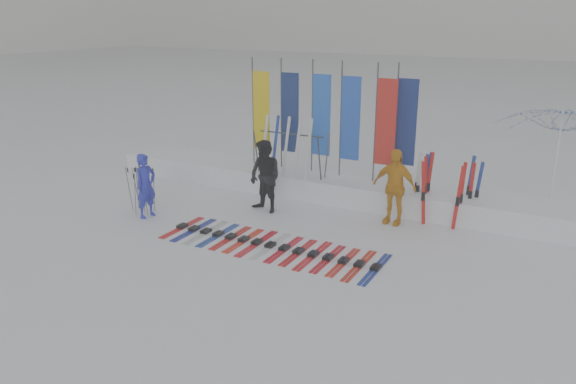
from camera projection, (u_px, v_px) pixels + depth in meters
The scene contains 11 objects.
ground at pixel (245, 254), 12.23m from camera, with size 120.00×120.00×0.00m, color white.
snow_bank at pixel (331, 186), 16.00m from camera, with size 14.00×1.60×0.60m, color white.
person_blue at pixel (146, 186), 14.23m from camera, with size 0.61×0.40×1.66m, color #1F26B5.
person_black at pixel (265, 177), 14.58m from camera, with size 0.93×0.72×1.91m, color black.
person_yellow at pixel (394, 187), 13.76m from camera, with size 1.11×0.46×1.90m, color orange.
tent_canopy at pixel (556, 162), 14.16m from camera, with size 3.12×3.18×2.86m, color white.
ski_row at pixel (271, 245), 12.59m from camera, with size 5.14×1.69×0.07m.
pole_cluster at pixel (141, 190), 14.66m from camera, with size 0.66×0.69×1.26m.
feather_flags at pixel (333, 117), 15.64m from camera, with size 4.94×0.28×3.20m.
ski_rack at pixel (291, 148), 15.82m from camera, with size 2.04×0.80×1.23m.
upright_skis at pixel (441, 188), 14.12m from camera, with size 1.57×1.06×1.67m.
Camera 1 is at (6.11, -9.47, 5.01)m, focal length 35.00 mm.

